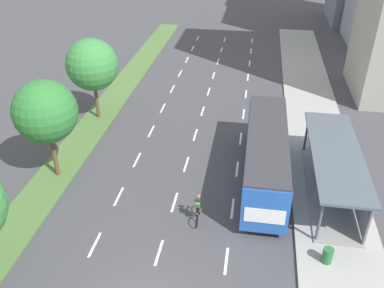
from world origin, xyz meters
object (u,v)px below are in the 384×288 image
bus (266,152)px  median_tree_third (92,65)px  median_tree_second (45,112)px  bus_shelter (338,168)px  cyclist (198,209)px  trash_bin (328,255)px

bus → median_tree_third: bearing=154.9°
median_tree_second → bus_shelter: bearing=3.3°
cyclist → median_tree_second: size_ratio=0.28×
trash_bin → median_tree_second: bearing=163.3°
bus_shelter → bus: 4.36m
median_tree_second → trash_bin: median_tree_second is taller
bus_shelter → cyclist: 8.81m
cyclist → median_tree_third: (-9.96, 10.98, 3.84)m
cyclist → median_tree_second: bearing=164.1°
bus → bus_shelter: bearing=-11.0°
median_tree_second → trash_bin: (16.55, -4.95, -4.14)m
median_tree_second → median_tree_third: bearing=91.5°
median_tree_third → trash_bin: size_ratio=7.69×
bus → median_tree_third: 15.21m
median_tree_second → trash_bin: 17.77m
bus → median_tree_second: (-13.35, -1.85, 2.65)m
bus_shelter → median_tree_second: 17.89m
bus → cyclist: bus is taller
median_tree_second → median_tree_third: median_tree_second is taller
median_tree_third → trash_bin: 21.70m
bus_shelter → median_tree_third: median_tree_third is taller
cyclist → trash_bin: 7.16m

